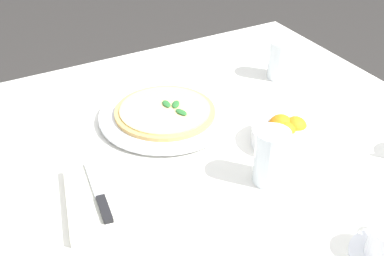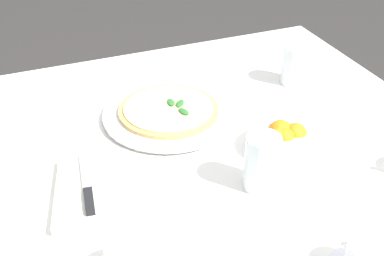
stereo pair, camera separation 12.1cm
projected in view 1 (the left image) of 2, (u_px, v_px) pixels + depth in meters
dining_table at (220, 193)px, 1.24m from camera, size 1.17×1.17×0.73m
pizza_plate at (165, 116)px, 1.28m from camera, size 0.33×0.33×0.02m
pizza at (165, 111)px, 1.27m from camera, size 0.25×0.25×0.02m
water_glass_far_right at (271, 160)px, 1.05m from camera, size 0.07×0.07×0.12m
water_glass_back_corner at (281, 62)px, 1.45m from camera, size 0.07×0.07×0.11m
napkin_folded at (100, 199)px, 1.02m from camera, size 0.24×0.18×0.02m
dinner_knife at (99, 193)px, 1.01m from camera, size 0.20×0.05×0.01m
citrus_bowl at (284, 133)px, 1.18m from camera, size 0.15×0.15×0.07m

